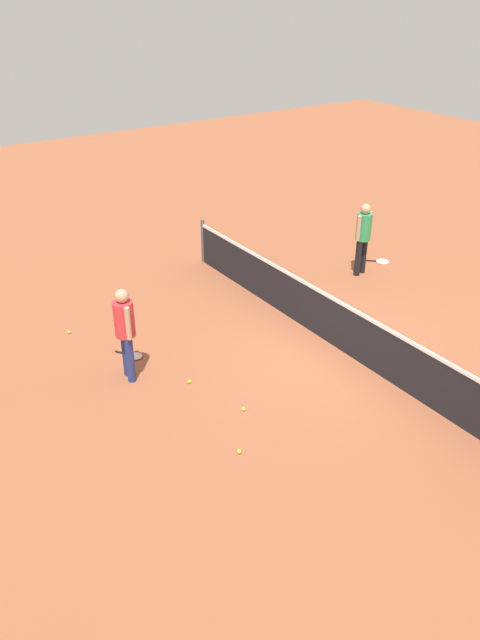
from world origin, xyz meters
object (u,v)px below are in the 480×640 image
(player_near_side, at_px, (125,327))
(tennis_ball_baseline, at_px, (244,409))
(tennis_ball_midcourt, at_px, (69,332))
(tennis_ball_by_net, at_px, (239,452))
(tennis_racket_near_player, at_px, (134,356))
(tennis_racket_far_player, at_px, (381,261))
(player_far_side, at_px, (363,233))
(tennis_ball_near_player, at_px, (189,381))

(player_near_side, xyz_separation_m, tennis_ball_baseline, (1.88, 1.10, -0.98))
(tennis_ball_midcourt, relative_size, tennis_ball_baseline, 1.00)
(player_near_side, height_order, tennis_ball_by_net, player_near_side)
(tennis_racket_near_player, xyz_separation_m, tennis_racket_far_player, (-0.53, 6.90, 0.00))
(tennis_ball_midcourt, bearing_deg, player_far_side, 80.40)
(tennis_ball_by_net, xyz_separation_m, tennis_ball_baseline, (-0.80, 0.62, 0.00))
(tennis_racket_far_player, distance_m, tennis_ball_baseline, 6.84)
(player_far_side, distance_m, tennis_ball_midcourt, 6.82)
(player_far_side, bearing_deg, tennis_ball_baseline, -61.74)
(tennis_racket_near_player, bearing_deg, tennis_ball_near_player, 17.90)
(tennis_racket_near_player, distance_m, tennis_ball_near_player, 1.38)
(tennis_ball_midcourt, xyz_separation_m, tennis_ball_baseline, (3.93, 1.45, 0.00))
(tennis_ball_near_player, bearing_deg, tennis_ball_baseline, 16.19)
(player_near_side, distance_m, tennis_racket_near_player, 1.20)
(tennis_racket_near_player, distance_m, tennis_ball_by_net, 3.26)
(tennis_ball_near_player, relative_size, tennis_ball_baseline, 1.00)
(tennis_racket_near_player, height_order, tennis_ball_baseline, tennis_ball_baseline)
(player_near_side, xyz_separation_m, tennis_ball_near_player, (0.73, 0.76, -0.98))
(player_far_side, height_order, tennis_ball_by_net, player_far_side)
(tennis_racket_near_player, xyz_separation_m, tennis_ball_baseline, (2.46, 0.76, 0.02))
(tennis_racket_far_player, relative_size, tennis_ball_near_player, 8.35)
(player_near_side, relative_size, tennis_ball_by_net, 25.76)
(tennis_racket_near_player, xyz_separation_m, tennis_ball_by_net, (3.26, 0.14, 0.02))
(tennis_ball_near_player, xyz_separation_m, tennis_ball_by_net, (1.95, -0.29, 0.00))
(player_near_side, relative_size, tennis_ball_near_player, 25.76)
(tennis_racket_far_player, distance_m, tennis_ball_near_player, 6.74)
(tennis_racket_far_player, bearing_deg, tennis_ball_by_net, -60.72)
(tennis_ball_by_net, relative_size, tennis_ball_baseline, 1.00)
(tennis_ball_by_net, bearing_deg, tennis_ball_baseline, 142.09)
(player_far_side, relative_size, tennis_ball_by_net, 25.76)
(tennis_racket_far_player, bearing_deg, tennis_ball_midcourt, -97.02)
(tennis_racket_near_player, bearing_deg, tennis_ball_midcourt, -154.86)
(player_near_side, bearing_deg, tennis_ball_near_player, 46.41)
(tennis_ball_by_net, bearing_deg, tennis_racket_near_player, -177.60)
(tennis_racket_far_player, bearing_deg, player_far_side, -78.29)
(tennis_ball_by_net, relative_size, tennis_ball_midcourt, 1.00)
(tennis_ball_near_player, height_order, tennis_ball_by_net, same)
(tennis_racket_near_player, bearing_deg, player_far_side, 93.27)
(tennis_racket_far_player, bearing_deg, player_near_side, -81.24)
(player_far_side, xyz_separation_m, tennis_ball_near_player, (1.65, -5.55, -0.98))
(tennis_ball_near_player, xyz_separation_m, tennis_ball_midcourt, (-2.78, -1.11, 0.00))
(tennis_ball_by_net, bearing_deg, tennis_racket_far_player, 119.28)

